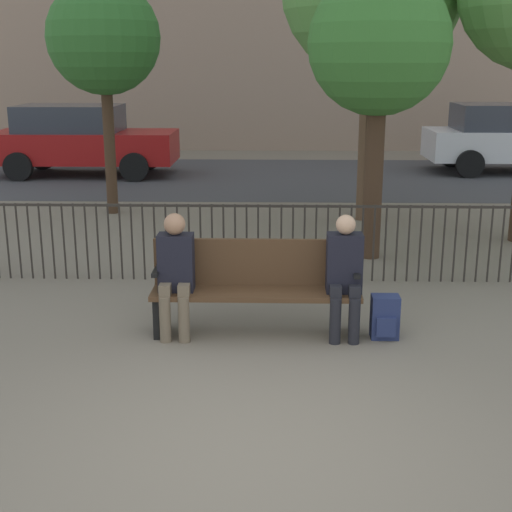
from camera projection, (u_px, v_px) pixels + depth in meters
ground_plane at (248, 455)px, 4.90m from camera, size 80.00×80.00×0.00m
park_bench at (256, 283)px, 7.00m from camera, size 2.04×0.45×0.92m
seated_person_0 at (176, 269)px, 6.85m from camera, size 0.34×0.39×1.22m
seated_person_1 at (345, 271)px, 6.81m from camera, size 0.34×0.39×1.21m
backpack at (385, 317)px, 6.90m from camera, size 0.27×0.23×0.43m
fence_railing at (258, 236)px, 8.63m from camera, size 9.01×0.03×0.95m
tree_0 at (379, 47)px, 9.06m from camera, size 1.83×1.83×3.74m
tree_3 at (104, 39)px, 11.85m from camera, size 1.90×1.90×3.93m
street_surface at (267, 177)px, 16.46m from camera, size 24.00×6.00×0.01m
parked_car_1 at (81, 139)px, 16.55m from camera, size 4.20×1.94×1.62m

